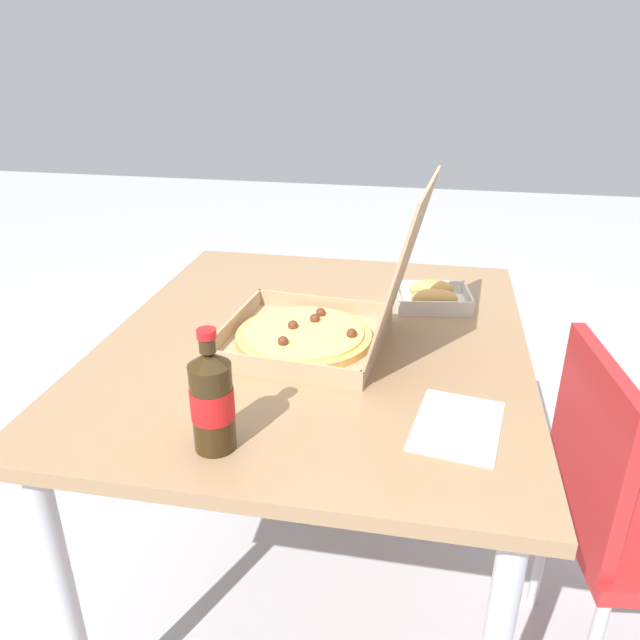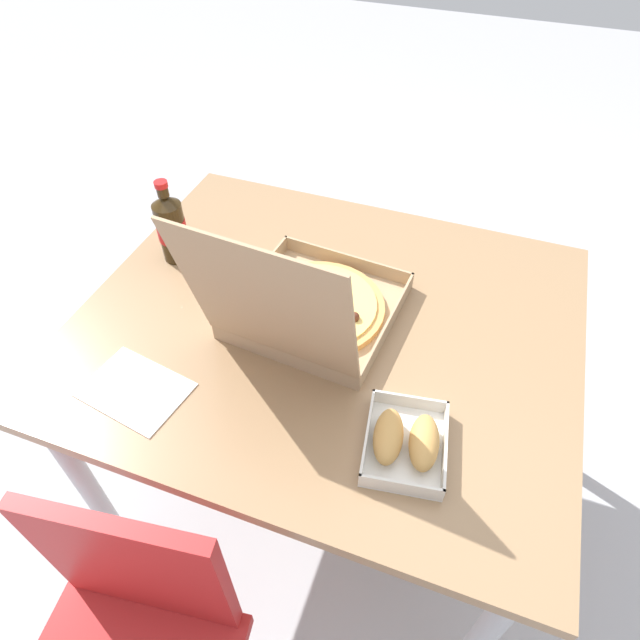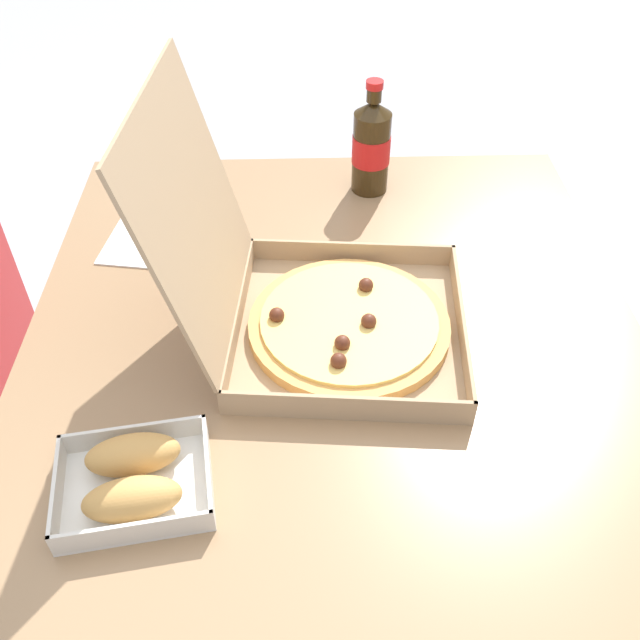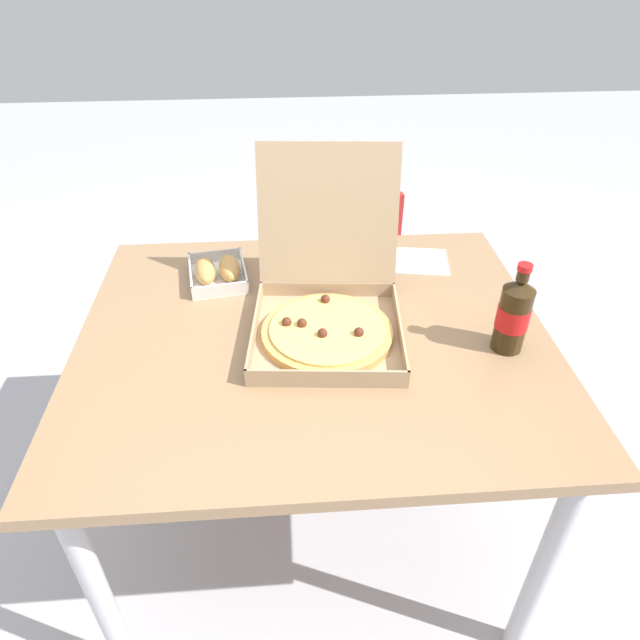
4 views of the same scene
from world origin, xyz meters
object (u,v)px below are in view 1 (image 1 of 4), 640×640
(chair, at_px, (635,509))
(bread_side_box, at_px, (433,296))
(cola_bottle, at_px, (212,400))
(paper_menu, at_px, (457,425))
(pizza_box_open, at_px, (321,324))

(chair, height_order, bread_side_box, chair)
(cola_bottle, bearing_deg, paper_menu, 108.75)
(cola_bottle, bearing_deg, chair, 110.68)
(bread_side_box, height_order, paper_menu, bread_side_box)
(pizza_box_open, height_order, cola_bottle, pizza_box_open)
(cola_bottle, distance_m, paper_menu, 0.44)
(chair, xyz_separation_m, pizza_box_open, (-0.11, -0.70, 0.32))
(pizza_box_open, bearing_deg, cola_bottle, -14.45)
(pizza_box_open, relative_size, cola_bottle, 2.10)
(pizza_box_open, relative_size, bread_side_box, 2.24)
(chair, bearing_deg, paper_menu, -67.38)
(pizza_box_open, distance_m, bread_side_box, 0.38)
(chair, distance_m, bread_side_box, 0.67)
(chair, relative_size, pizza_box_open, 1.76)
(pizza_box_open, xyz_separation_m, paper_menu, (0.27, 0.30, -0.05))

